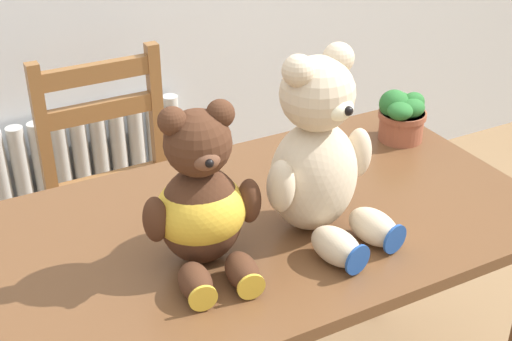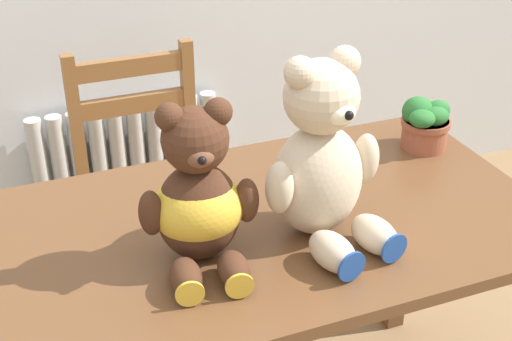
# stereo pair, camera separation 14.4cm
# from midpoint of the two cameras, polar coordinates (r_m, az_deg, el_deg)

# --- Properties ---
(radiator) EXTENTS (0.72, 0.10, 0.56)m
(radiator) POSITION_cam_midpoint_polar(r_m,az_deg,el_deg) (2.78, -8.55, -0.84)
(radiator) COLOR beige
(radiator) RESTS_ON ground_plane
(dining_table) EXTENTS (1.26, 0.72, 0.74)m
(dining_table) POSITION_cam_midpoint_polar(r_m,az_deg,el_deg) (1.68, 3.53, -7.33)
(dining_table) COLOR brown
(dining_table) RESTS_ON ground_plane
(wooden_chair_behind) EXTENTS (0.42, 0.45, 0.87)m
(wooden_chair_behind) POSITION_cam_midpoint_polar(r_m,az_deg,el_deg) (2.33, -6.76, -1.53)
(wooden_chair_behind) COLOR brown
(wooden_chair_behind) RESTS_ON ground_plane
(teddy_bear_left) EXTENTS (0.25, 0.27, 0.35)m
(teddy_bear_left) POSITION_cam_midpoint_polar(r_m,az_deg,el_deg) (1.42, -1.72, -2.43)
(teddy_bear_left) COLOR #472819
(teddy_bear_left) RESTS_ON dining_table
(teddy_bear_right) EXTENTS (0.29, 0.31, 0.41)m
(teddy_bear_right) POSITION_cam_midpoint_polar(r_m,az_deg,el_deg) (1.49, 8.11, 0.71)
(teddy_bear_right) COLOR beige
(teddy_bear_right) RESTS_ON dining_table
(potted_plant) EXTENTS (0.14, 0.13, 0.14)m
(potted_plant) POSITION_cam_midpoint_polar(r_m,az_deg,el_deg) (1.95, 15.46, 3.69)
(potted_plant) COLOR #9E5138
(potted_plant) RESTS_ON dining_table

